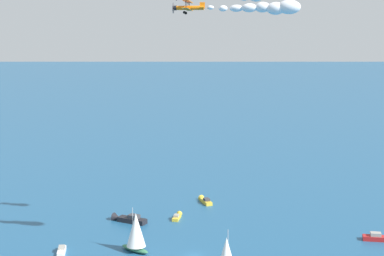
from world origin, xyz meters
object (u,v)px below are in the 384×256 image
at_px(motorboat_outer_ring_b, 128,219).
at_px(motorboat_outer_ring_e, 383,238).
at_px(biplane_lead, 187,7).
at_px(motorboat_far_stbd, 61,252).
at_px(motorboat_near_centre, 177,216).
at_px(motorboat_outer_ring_d, 205,201).
at_px(sailboat_outer_ring_c, 136,232).

height_order(motorboat_outer_ring_b, motorboat_outer_ring_e, motorboat_outer_ring_b).
distance_m(motorboat_outer_ring_b, biplane_lead, 67.85).
bearing_deg(motorboat_far_stbd, biplane_lead, -131.01).
bearing_deg(motorboat_far_stbd, motorboat_outer_ring_b, -54.04).
relative_size(motorboat_outer_ring_b, motorboat_outer_ring_e, 1.12).
height_order(motorboat_far_stbd, motorboat_outer_ring_b, motorboat_outer_ring_b).
height_order(motorboat_near_centre, motorboat_outer_ring_b, motorboat_outer_ring_b).
distance_m(motorboat_far_stbd, motorboat_outer_ring_d, 56.45).
xyz_separation_m(motorboat_far_stbd, motorboat_outer_ring_b, (16.55, -22.82, 0.26)).
xyz_separation_m(motorboat_near_centre, sailboat_outer_ring_c, (-19.65, 19.95, 4.43)).
distance_m(motorboat_outer_ring_b, motorboat_outer_ring_e, 68.15).
bearing_deg(motorboat_near_centre, biplane_lead, 159.10).
distance_m(motorboat_outer_ring_e, biplane_lead, 77.38).
height_order(motorboat_near_centre, biplane_lead, biplane_lead).
bearing_deg(motorboat_outer_ring_e, motorboat_outer_ring_b, 50.94).
distance_m(sailboat_outer_ring_c, biplane_lead, 55.07).
bearing_deg(motorboat_outer_ring_b, motorboat_outer_ring_e, -129.06).
bearing_deg(motorboat_outer_ring_d, motorboat_far_stbd, 115.50).
height_order(motorboat_outer_ring_d, biplane_lead, biplane_lead).
relative_size(sailboat_outer_ring_c, biplane_lead, 1.57).
bearing_deg(motorboat_outer_ring_b, biplane_lead, -178.77).
bearing_deg(biplane_lead, motorboat_far_stbd, 48.99).
distance_m(motorboat_outer_ring_b, motorboat_outer_ring_d, 29.18).
xyz_separation_m(motorboat_outer_ring_b, motorboat_outer_ring_d, (7.75, -28.13, -0.21)).
height_order(motorboat_near_centre, motorboat_far_stbd, motorboat_far_stbd).
xyz_separation_m(motorboat_near_centre, biplane_lead, (-34.12, 13.03, 57.11)).
height_order(motorboat_far_stbd, sailboat_outer_ring_c, sailboat_outer_ring_c).
xyz_separation_m(motorboat_outer_ring_b, biplane_lead, (-37.09, -0.80, 56.81)).
bearing_deg(biplane_lead, motorboat_near_centre, -20.90).
relative_size(motorboat_far_stbd, motorboat_outer_ring_e, 0.82).
height_order(sailboat_outer_ring_c, motorboat_outer_ring_d, sailboat_outer_ring_c).
relative_size(motorboat_outer_ring_b, motorboat_outer_ring_d, 1.26).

